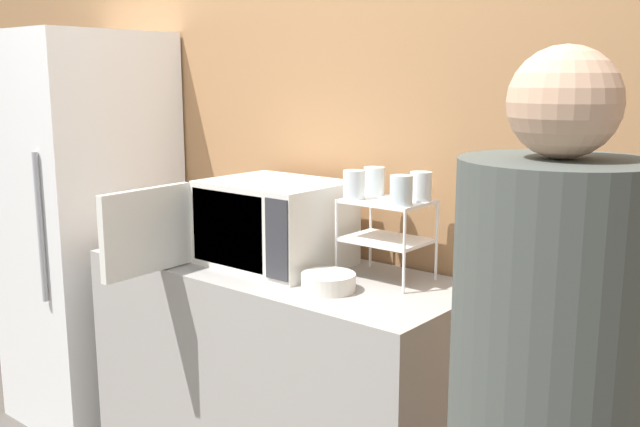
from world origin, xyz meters
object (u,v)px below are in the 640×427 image
glass_back_right (421,186)px  person (545,398)px  bowl (328,282)px  glass_back_left (374,181)px  dish_rack (387,222)px  refrigerator (89,230)px  microwave (269,223)px  glass_front_left (354,185)px  glass_front_right (401,190)px

glass_back_right → person: 1.00m
bowl → person: size_ratio=0.11×
glass_back_right → glass_back_left: 0.20m
dish_rack → refrigerator: size_ratio=0.16×
glass_back_left → dish_rack: bearing=-31.9°
glass_back_right → person: person is taller
microwave → glass_back_right: glass_back_right is taller
microwave → dish_rack: microwave is taller
glass_back_right → glass_back_left: (-0.20, 0.00, 0.00)m
microwave → glass_front_left: (0.35, 0.06, 0.17)m
glass_front_left → person: (0.91, -0.50, -0.33)m
glass_back_right → bowl: 0.45m
glass_front_left → refrigerator: bearing=-176.2°
dish_rack → person: size_ratio=0.17×
dish_rack → microwave: bearing=-165.8°
dish_rack → bowl: dish_rack is taller
microwave → refrigerator: 1.15m
glass_front_left → refrigerator: size_ratio=0.05×
glass_front_left → glass_back_left: same height
microwave → person: size_ratio=0.47×
glass_back_left → person: person is taller
microwave → bowl: size_ratio=4.35×
glass_back_right → refrigerator: size_ratio=0.05×
refrigerator → glass_front_left: bearing=3.8°
glass_front_right → refrigerator: bearing=-176.6°
glass_front_right → glass_back_left: same height
dish_rack → glass_front_left: glass_front_left is taller
glass_back_right → refrigerator: bearing=-172.8°
glass_front_left → glass_back_left: size_ratio=1.00×
dish_rack → glass_back_left: size_ratio=2.92×
bowl → refrigerator: refrigerator is taller
glass_back_right → bowl: glass_back_right is taller
glass_front_right → glass_front_left: bearing=179.8°
microwave → glass_back_left: (0.35, 0.18, 0.17)m
refrigerator → bowl: bearing=-2.8°
glass_front_right → bowl: bearing=-133.8°
person → microwave: bearing=160.5°
glass_front_left → bowl: size_ratio=0.55×
glass_back_left → person: (0.91, -0.62, -0.33)m
glass_back_left → refrigerator: refrigerator is taller
dish_rack → glass_front_right: bearing=-31.5°
glass_back_left → person: size_ratio=0.06×
glass_back_right → dish_rack: bearing=-149.8°
microwave → glass_back_left: size_ratio=7.97×
microwave → glass_back_left: 0.43m
microwave → person: person is taller
glass_front_left → glass_back_left: 0.12m
glass_front_left → glass_front_right: 0.19m
dish_rack → person: (0.81, -0.56, -0.20)m
dish_rack → glass_back_right: 0.17m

